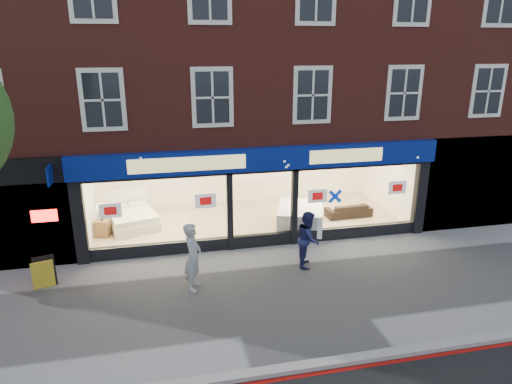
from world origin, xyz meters
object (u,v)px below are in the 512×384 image
object	(u,v)px
mattress_stack	(300,217)
pedestrian_grey	(193,257)
a_board	(44,273)
sofa	(348,210)
pedestrian_blue	(308,239)
display_bed	(132,217)

from	to	relation	value
mattress_stack	pedestrian_grey	bearing A→B (deg)	-140.55
mattress_stack	a_board	bearing A→B (deg)	-163.11
sofa	a_board	size ratio (longest dim) A/B	1.98
mattress_stack	sofa	bearing A→B (deg)	17.30
sofa	pedestrian_grey	world-z (taller)	pedestrian_grey
pedestrian_blue	pedestrian_grey	bearing A→B (deg)	120.53
mattress_stack	pedestrian_grey	world-z (taller)	pedestrian_grey
a_board	pedestrian_blue	world-z (taller)	pedestrian_blue
mattress_stack	pedestrian_blue	xyz separation A→B (m)	(-0.60, -2.64, 0.36)
display_bed	sofa	distance (m)	7.92
mattress_stack	a_board	size ratio (longest dim) A/B	2.70
display_bed	sofa	world-z (taller)	display_bed
pedestrian_blue	mattress_stack	bearing A→B (deg)	6.73
sofa	pedestrian_grey	size ratio (longest dim) A/B	0.91
display_bed	sofa	bearing A→B (deg)	-20.43
a_board	pedestrian_grey	xyz separation A→B (m)	(3.90, -0.89, 0.50)
display_bed	sofa	size ratio (longest dim) A/B	1.33
a_board	sofa	bearing A→B (deg)	1.32
sofa	pedestrian_grey	distance (m)	7.29
mattress_stack	pedestrian_grey	distance (m)	5.21
mattress_stack	pedestrian_blue	distance (m)	2.73
sofa	pedestrian_grey	xyz separation A→B (m)	(-6.10, -3.95, 0.58)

